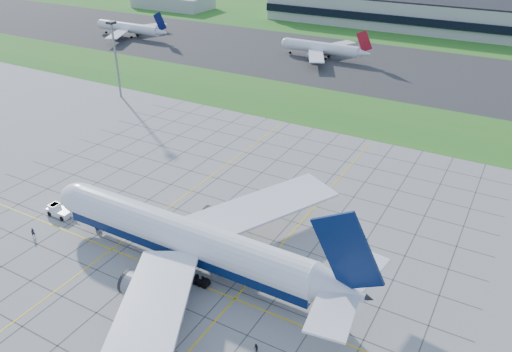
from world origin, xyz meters
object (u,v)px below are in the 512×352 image
at_px(airliner, 187,239).
at_px(pushback_tug, 59,211).
at_px(crew_near, 33,232).
at_px(crew_far, 256,349).
at_px(distant_jet_0, 130,28).
at_px(distant_jet_1, 323,48).
at_px(light_mast, 115,50).

relative_size(airliner, pushback_tug, 8.16).
bearing_deg(crew_near, crew_far, -55.60).
distance_m(pushback_tug, distant_jet_0, 166.88).
height_order(crew_near, crew_far, crew_near).
relative_size(distant_jet_0, distant_jet_1, 1.00).
distance_m(distant_jet_0, distant_jet_1, 100.74).
bearing_deg(pushback_tug, distant_jet_1, 90.05).
distance_m(crew_near, crew_far, 53.74).
bearing_deg(crew_far, pushback_tug, -148.78).
bearing_deg(crew_near, distant_jet_0, 74.17).
relative_size(pushback_tug, distant_jet_0, 0.20).
xyz_separation_m(pushback_tug, distant_jet_1, (0.01, 144.10, 3.45)).
bearing_deg(airliner, crew_far, -29.62).
relative_size(crew_near, distant_jet_1, 0.05).
relative_size(pushback_tug, crew_far, 4.79).
bearing_deg(airliner, pushback_tug, -179.80).
xyz_separation_m(crew_far, distant_jet_0, (-155.51, 145.33, 3.61)).
bearing_deg(airliner, distant_jet_0, 135.29).
xyz_separation_m(pushback_tug, crew_far, (55.35, -11.89, -0.16)).
bearing_deg(pushback_tug, crew_near, -77.85).
bearing_deg(light_mast, airliner, -39.86).
distance_m(crew_far, distant_jet_0, 212.88).
bearing_deg(light_mast, crew_far, -37.86).
xyz_separation_m(airliner, pushback_tug, (-34.32, -0.09, -4.75)).
relative_size(crew_near, distant_jet_0, 0.05).
bearing_deg(distant_jet_1, crew_near, -89.35).
bearing_deg(crew_far, airliner, -166.33).
bearing_deg(distant_jet_1, crew_far, -70.47).
relative_size(airliner, crew_far, 39.07).
bearing_deg(distant_jet_1, distant_jet_0, -173.92).
bearing_deg(crew_far, light_mast, -174.52).
distance_m(airliner, crew_far, 24.70).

